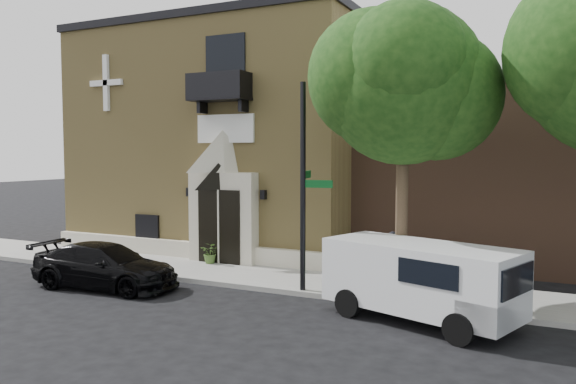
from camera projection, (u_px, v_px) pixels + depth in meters
name	position (u px, v px, depth m)	size (l,w,h in m)	color
ground	(203.00, 285.00, 17.18)	(120.00, 120.00, 0.00)	black
sidewalk	(256.00, 276.00, 18.09)	(42.00, 3.00, 0.15)	gray
church	(247.00, 140.00, 25.29)	(12.20, 11.01, 9.30)	tan
street_tree_left	(403.00, 82.00, 14.47)	(4.97, 4.38, 7.77)	#38281C
black_sedan	(105.00, 266.00, 16.75)	(1.87, 4.60, 1.33)	black
cargo_van	(427.00, 280.00, 13.23)	(4.94, 3.21, 1.88)	silver
street_sign	(304.00, 186.00, 15.75)	(1.01, 0.92, 5.86)	black
fire_hydrant	(384.00, 280.00, 15.29)	(0.49, 0.39, 0.86)	#B70D02
dumpster	(386.00, 274.00, 15.41)	(1.75, 1.08, 1.10)	#103D17
planter	(211.00, 253.00, 19.76)	(0.67, 0.58, 0.75)	#48692B
pedestrian_near	(392.00, 259.00, 16.23)	(0.60, 0.39, 1.64)	black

